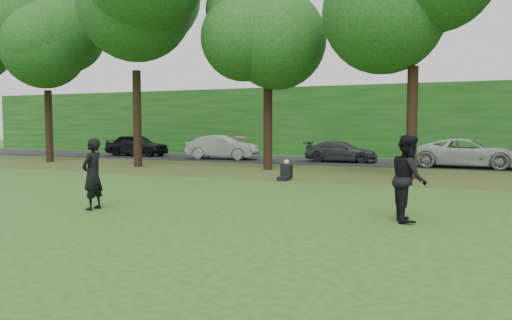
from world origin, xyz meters
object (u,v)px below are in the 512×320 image
Objects in this scene: player_left at (92,174)px; player_right at (408,178)px; frisbee at (241,137)px; seated_person at (286,172)px.

player_right is at bearing 96.62° from player_left.
frisbee is at bearing 86.49° from player_right.
player_left is at bearing -168.98° from frisbee.
seated_person is (2.30, 8.61, -0.63)m from player_left.
frisbee is 8.17m from seated_person.
player_left is 2.26× the size of seated_person.
player_left is 7.95m from player_right.
player_right reaches higher than frisbee.
seated_person is (-1.62, 7.84, -1.61)m from frisbee.
frisbee reaches higher than seated_person.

